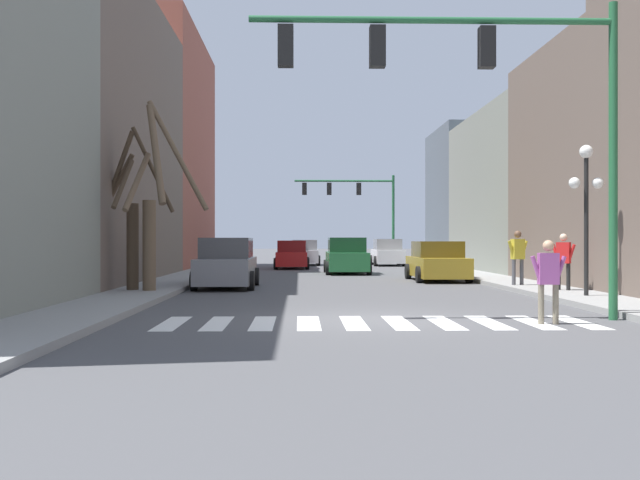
{
  "coord_description": "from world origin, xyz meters",
  "views": [
    {
      "loc": [
        -1.52,
        -15.41,
        1.66
      ],
      "look_at": [
        -0.27,
        30.77,
        1.63
      ],
      "focal_mm": 42.0,
      "sensor_mm": 36.0,
      "label": 1
    }
  ],
  "objects_px": {
    "street_tree_right_near": "(153,211)",
    "pedestrian_on_right_sidewalk": "(518,253)",
    "pedestrian_crossing_street": "(548,274)",
    "car_at_intersection": "(387,253)",
    "car_parked_right_mid": "(227,265)",
    "traffic_signal_far": "(356,198)",
    "car_parked_left_mid": "(347,257)",
    "car_parked_right_far": "(292,255)",
    "pedestrian_near_right_corner": "(563,257)",
    "street_lamp_right_corner": "(586,189)",
    "car_parked_right_near": "(437,262)",
    "traffic_signal_near": "(479,82)",
    "street_tree_left_near": "(131,222)",
    "car_driving_toward_lane": "(305,253)"
  },
  "relations": [
    {
      "from": "traffic_signal_near",
      "to": "street_lamp_right_corner",
      "type": "distance_m",
      "value": 6.48
    },
    {
      "from": "traffic_signal_far",
      "to": "car_parked_right_far",
      "type": "distance_m",
      "value": 10.49
    },
    {
      "from": "pedestrian_near_right_corner",
      "to": "street_tree_right_near",
      "type": "distance_m",
      "value": 12.27
    },
    {
      "from": "street_tree_right_near",
      "to": "pedestrian_near_right_corner",
      "type": "bearing_deg",
      "value": 0.14
    },
    {
      "from": "car_parked_right_mid",
      "to": "traffic_signal_near",
      "type": "bearing_deg",
      "value": -149.46
    },
    {
      "from": "traffic_signal_near",
      "to": "street_tree_right_near",
      "type": "xyz_separation_m",
      "value": [
        -8.0,
        6.85,
        -2.39
      ]
    },
    {
      "from": "pedestrian_near_right_corner",
      "to": "car_at_intersection",
      "type": "bearing_deg",
      "value": 132.25
    },
    {
      "from": "car_at_intersection",
      "to": "pedestrian_near_right_corner",
      "type": "relative_size",
      "value": 2.56
    },
    {
      "from": "traffic_signal_near",
      "to": "street_tree_right_near",
      "type": "distance_m",
      "value": 10.8
    },
    {
      "from": "traffic_signal_far",
      "to": "pedestrian_on_right_sidewalk",
      "type": "height_order",
      "value": "traffic_signal_far"
    },
    {
      "from": "car_at_intersection",
      "to": "car_parked_right_near",
      "type": "height_order",
      "value": "car_at_intersection"
    },
    {
      "from": "car_parked_left_mid",
      "to": "street_tree_right_near",
      "type": "distance_m",
      "value": 15.75
    },
    {
      "from": "pedestrian_near_right_corner",
      "to": "traffic_signal_near",
      "type": "bearing_deg",
      "value": -84.27
    },
    {
      "from": "traffic_signal_near",
      "to": "car_parked_right_near",
      "type": "relative_size",
      "value": 1.61
    },
    {
      "from": "car_parked_right_mid",
      "to": "car_parked_left_mid",
      "type": "height_order",
      "value": "car_parked_left_mid"
    },
    {
      "from": "car_driving_toward_lane",
      "to": "car_parked_right_near",
      "type": "distance_m",
      "value": 19.29
    },
    {
      "from": "car_at_intersection",
      "to": "pedestrian_crossing_street",
      "type": "height_order",
      "value": "car_at_intersection"
    },
    {
      "from": "traffic_signal_far",
      "to": "car_parked_right_mid",
      "type": "xyz_separation_m",
      "value": [
        -6.4,
        -25.7,
        -3.74
      ]
    },
    {
      "from": "street_tree_right_near",
      "to": "pedestrian_on_right_sidewalk",
      "type": "bearing_deg",
      "value": 12.67
    },
    {
      "from": "car_parked_right_far",
      "to": "car_parked_right_near",
      "type": "bearing_deg",
      "value": 25.02
    },
    {
      "from": "street_lamp_right_corner",
      "to": "car_parked_right_mid",
      "type": "relative_size",
      "value": 0.89
    },
    {
      "from": "car_driving_toward_lane",
      "to": "street_tree_left_near",
      "type": "bearing_deg",
      "value": -11.79
    },
    {
      "from": "traffic_signal_far",
      "to": "car_driving_toward_lane",
      "type": "xyz_separation_m",
      "value": [
        -3.58,
        -2.98,
        -3.78
      ]
    },
    {
      "from": "car_parked_right_mid",
      "to": "pedestrian_crossing_street",
      "type": "relative_size",
      "value": 2.76
    },
    {
      "from": "car_at_intersection",
      "to": "street_tree_right_near",
      "type": "bearing_deg",
      "value": 158.69
    },
    {
      "from": "street_lamp_right_corner",
      "to": "car_parked_right_far",
      "type": "height_order",
      "value": "street_lamp_right_corner"
    },
    {
      "from": "car_parked_right_far",
      "to": "pedestrian_crossing_street",
      "type": "height_order",
      "value": "pedestrian_crossing_street"
    },
    {
      "from": "traffic_signal_far",
      "to": "car_parked_right_near",
      "type": "height_order",
      "value": "traffic_signal_far"
    },
    {
      "from": "car_driving_toward_lane",
      "to": "car_parked_right_mid",
      "type": "relative_size",
      "value": 0.91
    },
    {
      "from": "traffic_signal_near",
      "to": "pedestrian_on_right_sidewalk",
      "type": "relative_size",
      "value": 4.2
    },
    {
      "from": "street_lamp_right_corner",
      "to": "car_parked_right_far",
      "type": "bearing_deg",
      "value": 109.8
    },
    {
      "from": "car_parked_left_mid",
      "to": "street_tree_left_near",
      "type": "bearing_deg",
      "value": 151.69
    },
    {
      "from": "car_parked_right_mid",
      "to": "pedestrian_on_right_sidewalk",
      "type": "xyz_separation_m",
      "value": [
        9.77,
        -1.05,
        0.42
      ]
    },
    {
      "from": "pedestrian_on_right_sidewalk",
      "to": "pedestrian_near_right_corner",
      "type": "bearing_deg",
      "value": -95.0
    },
    {
      "from": "pedestrian_crossing_street",
      "to": "street_tree_right_near",
      "type": "bearing_deg",
      "value": -36.72
    },
    {
      "from": "street_tree_right_near",
      "to": "street_lamp_right_corner",
      "type": "bearing_deg",
      "value": -10.05
    },
    {
      "from": "car_parked_right_mid",
      "to": "car_parked_right_near",
      "type": "relative_size",
      "value": 0.97
    },
    {
      "from": "traffic_signal_far",
      "to": "car_parked_right_near",
      "type": "bearing_deg",
      "value": -85.68
    },
    {
      "from": "pedestrian_crossing_street",
      "to": "street_lamp_right_corner",
      "type": "bearing_deg",
      "value": -114.84
    },
    {
      "from": "car_parked_right_far",
      "to": "car_parked_right_near",
      "type": "xyz_separation_m",
      "value": [
        5.97,
        -12.8,
        -0.0
      ]
    },
    {
      "from": "car_driving_toward_lane",
      "to": "car_parked_right_far",
      "type": "height_order",
      "value": "car_driving_toward_lane"
    },
    {
      "from": "traffic_signal_far",
      "to": "car_parked_left_mid",
      "type": "bearing_deg",
      "value": -96.08
    },
    {
      "from": "car_at_intersection",
      "to": "street_lamp_right_corner",
      "type": "bearing_deg",
      "value": -175.56
    },
    {
      "from": "traffic_signal_far",
      "to": "street_tree_left_near",
      "type": "xyz_separation_m",
      "value": [
        -8.97,
        -28.81,
        -2.34
      ]
    },
    {
      "from": "street_tree_left_near",
      "to": "car_parked_right_far",
      "type": "bearing_deg",
      "value": 77.01
    },
    {
      "from": "car_parked_right_mid",
      "to": "pedestrian_crossing_street",
      "type": "distance_m",
      "value": 13.44
    },
    {
      "from": "car_parked_right_far",
      "to": "car_parked_right_mid",
      "type": "relative_size",
      "value": 0.99
    },
    {
      "from": "car_parked_left_mid",
      "to": "pedestrian_crossing_street",
      "type": "distance_m",
      "value": 21.94
    },
    {
      "from": "pedestrian_crossing_street",
      "to": "car_at_intersection",
      "type": "bearing_deg",
      "value": -88.41
    },
    {
      "from": "car_parked_left_mid",
      "to": "pedestrian_near_right_corner",
      "type": "xyz_separation_m",
      "value": [
        5.6,
        -14.17,
        0.33
      ]
    }
  ]
}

